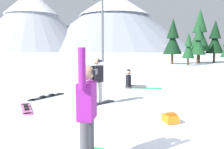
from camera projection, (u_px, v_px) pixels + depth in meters
The scene contains 15 objects.
ground_plane at pixel (189, 139), 4.99m from camera, with size 800.00×800.00×0.00m, color silver.
snowboarder_foreground at pixel (87, 113), 3.64m from camera, with size 0.45×1.53×1.98m.
snowboarder_midground at pixel (97, 80), 8.03m from camera, with size 1.22×1.42×1.67m.
snowboarder_background at pixel (132, 82), 11.59m from camera, with size 1.85×0.68×0.97m.
loose_snowboard_far_spare at pixel (47, 97), 9.39m from camera, with size 1.21×1.72×0.09m.
loose_snowboard_near_right at pixel (26, 108), 7.49m from camera, with size 1.01×1.67×0.09m.
backpack_orange at pixel (170, 118), 6.10m from camera, with size 0.41×0.55×0.27m.
pine_tree_young at pixel (173, 39), 31.30m from camera, with size 2.59×2.59×6.24m.
pine_tree_leaning at pixel (215, 40), 34.45m from camera, with size 2.65×2.65×6.45m.
pine_tree_twin at pixel (200, 33), 34.51m from camera, with size 3.23×3.23×8.14m.
pine_tree_short at pixel (198, 41), 31.86m from camera, with size 2.08×2.08×5.78m.
pine_tree_tall at pixel (188, 47), 28.57m from camera, with size 1.54×1.54×4.14m.
ski_lift_tower at pixel (102, 26), 36.00m from camera, with size 3.19×0.36×10.10m.
peak_east_ridge at pixel (32, 20), 219.03m from camera, with size 114.45×114.45×58.73m.
peak_west_ridge at pixel (114, 21), 246.98m from camera, with size 172.84×172.84×63.66m.
Camera 1 is at (-1.56, -4.86, 1.94)m, focal length 36.44 mm.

